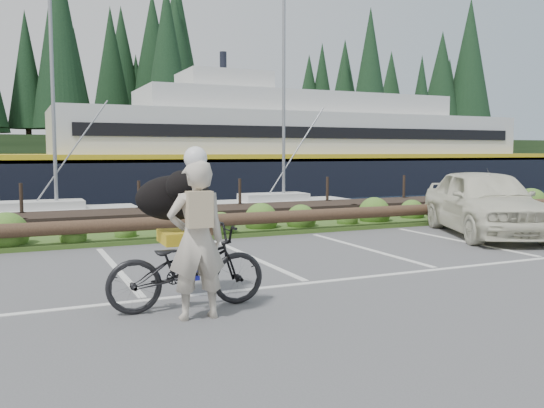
{
  "coord_description": "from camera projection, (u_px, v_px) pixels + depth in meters",
  "views": [
    {
      "loc": [
        -4.2,
        -8.28,
        2.07
      ],
      "look_at": [
        0.15,
        1.4,
        1.1
      ],
      "focal_mm": 38.0,
      "sensor_mm": 36.0,
      "label": 1
    }
  ],
  "objects": [
    {
      "name": "harbor_backdrop",
      "position": [
        49.0,
        166.0,
        80.86
      ],
      "size": [
        170.0,
        160.0,
        30.0
      ],
      "color": "#172637",
      "rests_on": "ground"
    },
    {
      "name": "cyclist",
      "position": [
        196.0,
        240.0,
        7.06
      ],
      "size": [
        0.73,
        0.49,
        1.97
      ],
      "primitive_type": "imported",
      "rotation": [
        0.0,
        0.0,
        3.11
      ],
      "color": "#BCB1A0",
      "rests_on": "ground"
    },
    {
      "name": "log_rail",
      "position": [
        211.0,
        239.0,
        13.6
      ],
      "size": [
        32.0,
        0.3,
        0.6
      ],
      "primitive_type": null,
      "color": "#443021",
      "rests_on": "ground"
    },
    {
      "name": "parked_car",
      "position": [
        485.0,
        202.0,
        14.26
      ],
      "size": [
        3.74,
        5.25,
        1.66
      ],
      "primitive_type": "imported",
      "rotation": [
        0.0,
        0.0,
        -0.41
      ],
      "color": "silver",
      "rests_on": "ground"
    },
    {
      "name": "ground",
      "position": [
        299.0,
        278.0,
        9.42
      ],
      "size": [
        72.0,
        72.0,
        0.0
      ],
      "primitive_type": "plane",
      "color": "#4C4D4F"
    },
    {
      "name": "vegetation_strip",
      "position": [
        202.0,
        233.0,
        14.23
      ],
      "size": [
        34.0,
        1.6,
        0.1
      ],
      "primitive_type": "cube",
      "color": "#3D5B21",
      "rests_on": "ground"
    },
    {
      "name": "bicycle",
      "position": [
        187.0,
        267.0,
        7.55
      ],
      "size": [
        2.12,
        0.79,
        1.1
      ],
      "primitive_type": "imported",
      "rotation": [
        0.0,
        0.0,
        1.54
      ],
      "color": "black",
      "rests_on": "ground"
    },
    {
      "name": "dog",
      "position": [
        174.0,
        198.0,
        8.09
      ],
      "size": [
        0.57,
        1.11,
        0.64
      ],
      "primitive_type": "ellipsoid",
      "rotation": [
        0.0,
        0.0,
        1.54
      ],
      "color": "black",
      "rests_on": "bicycle"
    }
  ]
}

